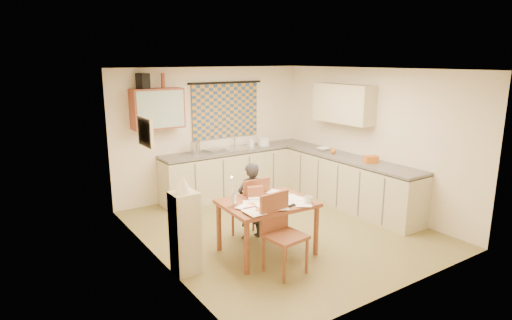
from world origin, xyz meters
TOP-DOWN VIEW (x-y plane):
  - floor at (0.00, 0.00)m, footprint 4.00×4.50m
  - ceiling at (0.00, 0.00)m, footprint 4.00×4.50m
  - wall_back at (0.00, 2.26)m, footprint 4.00×0.02m
  - wall_front at (0.00, -2.26)m, footprint 4.00×0.02m
  - wall_left at (-2.01, 0.00)m, footprint 0.02×4.50m
  - wall_right at (2.01, 0.00)m, footprint 0.02×4.50m
  - window_blind at (0.30, 2.22)m, footprint 1.45×0.03m
  - curtain_rod at (0.30, 2.20)m, footprint 1.60×0.04m
  - wall_cabinet at (-1.15, 2.08)m, footprint 0.90×0.34m
  - wall_cabinet_glass at (-1.15, 1.91)m, footprint 0.84×0.02m
  - upper_cabinet_right at (1.83, 0.55)m, footprint 0.34×1.30m
  - framed_print at (-1.97, 0.40)m, footprint 0.04×0.50m
  - print_canvas at (-1.95, 0.40)m, footprint 0.01×0.42m
  - counter_back at (0.48, 1.95)m, footprint 3.30×0.62m
  - counter_right at (1.70, 0.18)m, footprint 0.62×2.95m
  - stove at (1.70, -0.85)m, footprint 0.57×0.57m
  - sink at (0.44, 1.95)m, footprint 0.61×0.53m
  - tap at (0.44, 2.13)m, footprint 0.03×0.03m
  - dish_rack at (-0.12, 1.95)m, footprint 0.42×0.38m
  - kettle at (-0.51, 1.95)m, footprint 0.19×0.19m
  - mixing_bowl at (1.03, 1.95)m, footprint 0.29×0.29m
  - soap_bottle at (0.75, 2.00)m, footprint 0.10×0.10m
  - bowl at (1.70, 0.90)m, footprint 0.28×0.28m
  - orange_bag at (1.70, -0.29)m, footprint 0.27×0.24m
  - fruit_orange at (1.65, 0.57)m, footprint 0.10×0.10m
  - speaker at (-1.38, 2.08)m, footprint 0.20×0.23m
  - bottle_green at (-1.30, 2.08)m, footprint 0.09×0.09m
  - bottle_brown at (-1.02, 2.08)m, footprint 0.09×0.09m
  - dining_table at (-0.66, -0.57)m, footprint 1.26×0.99m
  - chair_far at (-0.58, -0.02)m, footprint 0.44×0.44m
  - chair_near at (-0.81, -1.15)m, footprint 0.50×0.50m
  - person at (-0.58, -0.03)m, footprint 0.45×0.32m
  - shelf_stand at (-1.84, -0.47)m, footprint 0.32×0.30m
  - lampshade at (-1.84, -0.47)m, footprint 0.20×0.20m
  - letter_rack at (-0.70, -0.33)m, footprint 0.24×0.16m
  - mug at (-0.24, -0.93)m, footprint 0.16×0.16m
  - magazine at (-1.14, -0.80)m, footprint 0.22×0.29m
  - book at (-1.06, -0.65)m, footprint 0.22×0.27m
  - orange_box at (-0.97, -0.87)m, footprint 0.12×0.08m
  - eyeglasses at (-0.50, -0.90)m, footprint 0.14×0.08m
  - candle_holder at (-1.14, -0.48)m, footprint 0.07×0.07m
  - candle at (-1.18, -0.50)m, footprint 0.02×0.02m
  - candle_flame at (-1.18, -0.51)m, footprint 0.02×0.02m
  - papers at (-0.67, -0.63)m, footprint 1.05×0.95m

SIDE VIEW (x-z plane):
  - floor at x=0.00m, z-range -0.02..0.00m
  - chair_far at x=-0.58m, z-range -0.18..0.78m
  - chair_near at x=-0.81m, z-range -0.19..0.82m
  - dining_table at x=-0.66m, z-range 0.00..0.75m
  - stove at x=1.70m, z-range 0.00..0.88m
  - counter_right at x=1.70m, z-range -0.01..0.91m
  - counter_back at x=0.48m, z-range -0.01..0.91m
  - shelf_stand at x=-1.84m, z-range 0.00..1.06m
  - person at x=-0.58m, z-range 0.00..1.17m
  - eyeglasses at x=-0.50m, z-range 0.75..0.77m
  - book at x=-1.06m, z-range 0.75..0.77m
  - magazine at x=-1.14m, z-range 0.75..0.78m
  - papers at x=-0.67m, z-range 0.75..0.78m
  - orange_box at x=-0.97m, z-range 0.75..0.79m
  - mug at x=-0.24m, z-range 0.75..0.84m
  - letter_rack at x=-0.70m, z-range 0.75..0.91m
  - candle_holder at x=-1.14m, z-range 0.75..0.93m
  - sink at x=0.44m, z-range 0.83..0.93m
  - bowl at x=1.70m, z-range 0.92..0.98m
  - dish_rack at x=-0.12m, z-range 0.92..0.98m
  - fruit_orange at x=1.65m, z-range 0.92..1.02m
  - orange_bag at x=1.70m, z-range 0.92..1.04m
  - mixing_bowl at x=1.03m, z-range 0.92..1.08m
  - soap_bottle at x=0.75m, z-range 0.92..1.13m
  - kettle at x=-0.51m, z-range 0.92..1.16m
  - candle at x=-1.18m, z-range 0.93..1.15m
  - tap at x=0.44m, z-range 0.92..1.20m
  - candle_flame at x=-1.18m, z-range 1.15..1.17m
  - lampshade at x=-1.84m, z-range 1.06..1.28m
  - wall_back at x=0.00m, z-range 0.00..2.50m
  - wall_front at x=0.00m, z-range 0.00..2.50m
  - wall_left at x=-2.01m, z-range 0.00..2.50m
  - wall_right at x=2.01m, z-range 0.00..2.50m
  - window_blind at x=0.30m, z-range 1.12..2.17m
  - framed_print at x=-1.97m, z-range 1.50..1.90m
  - print_canvas at x=-1.95m, z-range 1.54..1.86m
  - wall_cabinet at x=-1.15m, z-range 1.45..2.15m
  - wall_cabinet_glass at x=-1.15m, z-range 1.48..2.12m
  - upper_cabinet_right at x=1.83m, z-range 1.50..2.20m
  - curtain_rod at x=0.30m, z-range 2.18..2.22m
  - speaker at x=-1.38m, z-range 2.15..2.41m
  - bottle_green at x=-1.30m, z-range 2.15..2.41m
  - bottle_brown at x=-1.02m, z-range 2.15..2.41m
  - ceiling at x=0.00m, z-range 2.50..2.52m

